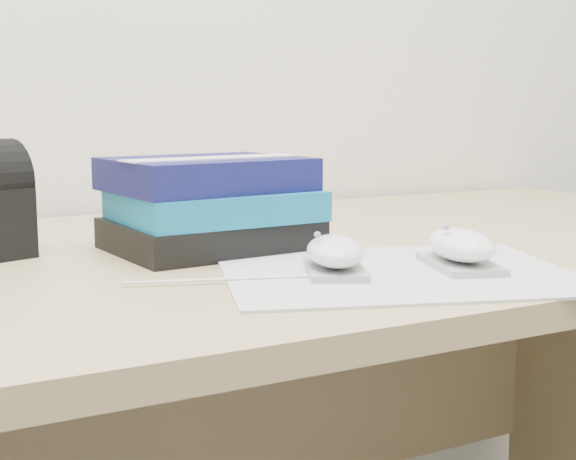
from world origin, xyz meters
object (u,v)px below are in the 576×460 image
desk (275,396)px  book_stack (210,204)px  mouse_rear (335,254)px  mouse_front (461,248)px

desk → book_stack: bearing=-154.1°
desk → mouse_rear: size_ratio=12.84×
desk → mouse_rear: (-0.07, -0.27, 0.26)m
desk → mouse_front: bearing=-76.9°
book_stack → mouse_rear: bearing=-75.2°
mouse_rear → mouse_front: size_ratio=0.94×
desk → mouse_rear: bearing=-103.7°
book_stack → desk: bearing=25.9°
mouse_rear → book_stack: (-0.06, 0.21, 0.03)m
book_stack → mouse_front: bearing=-52.3°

